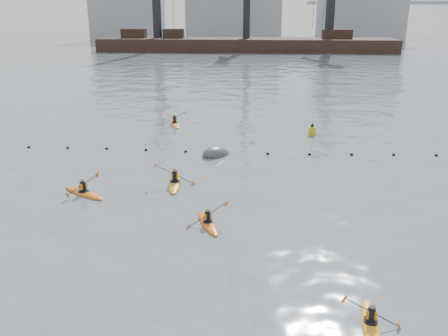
{
  "coord_description": "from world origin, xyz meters",
  "views": [
    {
      "loc": [
        3.19,
        -10.58,
        9.96
      ],
      "look_at": [
        1.67,
        10.64,
        2.8
      ],
      "focal_mm": 38.0,
      "sensor_mm": 36.0,
      "label": 1
    }
  ],
  "objects": [
    {
      "name": "kayaker_0",
      "position": [
        0.9,
        10.3,
        0.09
      ],
      "size": [
        2.0,
        3.0,
        1.23
      ],
      "rotation": [
        0.0,
        0.0,
        0.38
      ],
      "color": "#CB5913",
      "rests_on": "ground"
    },
    {
      "name": "kayaker_1",
      "position": [
        7.09,
        2.99,
        0.09
      ],
      "size": [
        1.98,
        2.88,
        1.13
      ],
      "rotation": [
        0.0,
        0.0,
        -0.11
      ],
      "color": "orange",
      "rests_on": "ground"
    },
    {
      "name": "kayaker_3",
      "position": [
        -1.64,
        15.69,
        0.11
      ],
      "size": [
        2.53,
        3.66,
        1.48
      ],
      "rotation": [
        0.0,
        0.0,
        0.11
      ],
      "color": "#C48417",
      "rests_on": "ground"
    },
    {
      "name": "skyline",
      "position": [
        2.23,
        150.27,
        9.25
      ],
      "size": [
        141.0,
        28.0,
        22.0
      ],
      "color": "gray",
      "rests_on": "ground"
    },
    {
      "name": "mooring_buoy",
      "position": [
        0.3,
        21.86,
        0.0
      ],
      "size": [
        2.79,
        2.94,
        1.7
      ],
      "primitive_type": "ellipsoid",
      "rotation": [
        0.0,
        0.21,
        0.87
      ],
      "color": "#393C3E",
      "rests_on": "ground"
    },
    {
      "name": "float_line",
      "position": [
        -0.5,
        22.53,
        0.03
      ],
      "size": [
        33.24,
        0.73,
        0.24
      ],
      "color": "black",
      "rests_on": "ground"
    },
    {
      "name": "kayaker_5",
      "position": [
        -4.29,
        30.94,
        0.11
      ],
      "size": [
        2.32,
        3.48,
        1.4
      ],
      "rotation": [
        0.0,
        0.0,
        0.34
      ],
      "color": "orange",
      "rests_on": "ground"
    },
    {
      "name": "kayaker_2",
      "position": [
        -6.54,
        13.76,
        0.1
      ],
      "size": [
        3.13,
        2.38,
        1.17
      ],
      "rotation": [
        0.0,
        0.0,
        0.99
      ],
      "color": "#CC6413",
      "rests_on": "ground"
    },
    {
      "name": "nav_buoy",
      "position": [
        7.77,
        28.22,
        0.35
      ],
      "size": [
        0.63,
        0.63,
        1.14
      ],
      "color": "#BA8412",
      "rests_on": "ground"
    },
    {
      "name": "barge_pier",
      "position": [
        -0.22,
        110.0,
        1.89
      ],
      "size": [
        72.0,
        19.3,
        29.5
      ],
      "color": "black",
      "rests_on": "ground"
    }
  ]
}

